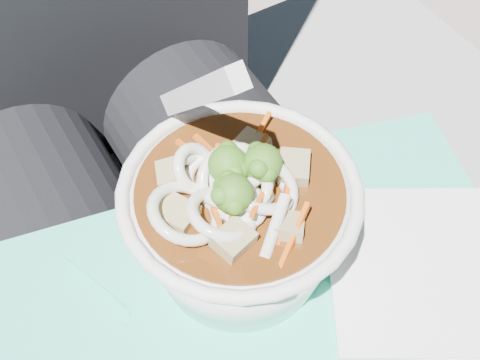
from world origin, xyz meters
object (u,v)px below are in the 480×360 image
person_body (161,227)px  udon_bowl (239,218)px  plastic_bag (259,290)px  stone_ledge (166,338)px  lap (213,320)px

person_body → udon_bowl: size_ratio=5.43×
plastic_bag → udon_bowl: (-0.00, 0.02, 0.06)m
plastic_bag → udon_bowl: udon_bowl is taller
person_body → udon_bowl: bearing=-80.7°
plastic_bag → stone_ledge: bearing=96.3°
lap → plastic_bag: 0.10m
plastic_bag → udon_bowl: 0.07m
person_body → udon_bowl: person_body is taller
stone_ledge → udon_bowl: (0.02, -0.16, 0.48)m
plastic_bag → person_body: bearing=99.1°
person_body → plastic_bag: size_ratio=2.60×
lap → udon_bowl: bearing=-38.0°
stone_ledge → plastic_bag: (0.02, -0.19, 0.41)m
lap → plastic_bag: (0.02, -0.04, 0.09)m
udon_bowl → plastic_bag: bearing=-82.0°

